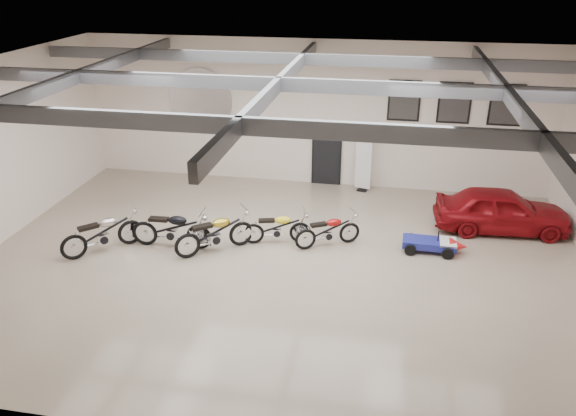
% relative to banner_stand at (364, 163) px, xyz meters
% --- Properties ---
extents(floor, '(16.00, 12.00, 0.01)m').
position_rel_banner_stand_xyz_m(floor, '(-1.82, -5.50, -1.00)').
color(floor, tan).
rests_on(floor, ground).
extents(ceiling, '(16.00, 12.00, 0.01)m').
position_rel_banner_stand_xyz_m(ceiling, '(-1.82, -5.50, 4.00)').
color(ceiling, gray).
rests_on(ceiling, back_wall).
extents(back_wall, '(16.00, 0.02, 5.00)m').
position_rel_banner_stand_xyz_m(back_wall, '(-1.82, 0.50, 1.50)').
color(back_wall, '#F2E1D0').
rests_on(back_wall, floor).
extents(ceiling_beams, '(15.80, 11.80, 0.32)m').
position_rel_banner_stand_xyz_m(ceiling_beams, '(-1.82, -5.50, 3.75)').
color(ceiling_beams, '#53565B').
rests_on(ceiling_beams, ceiling).
extents(door, '(0.92, 0.08, 2.10)m').
position_rel_banner_stand_xyz_m(door, '(-1.32, 0.45, 0.05)').
color(door, black).
rests_on(door, back_wall).
extents(logo_plaque, '(2.30, 0.06, 1.16)m').
position_rel_banner_stand_xyz_m(logo_plaque, '(-5.82, 0.45, 1.80)').
color(logo_plaque, silver).
rests_on(logo_plaque, back_wall).
extents(poster_left, '(1.05, 0.08, 1.35)m').
position_rel_banner_stand_xyz_m(poster_left, '(1.18, 0.46, 2.10)').
color(poster_left, black).
rests_on(poster_left, back_wall).
extents(poster_mid, '(1.05, 0.08, 1.35)m').
position_rel_banner_stand_xyz_m(poster_mid, '(2.78, 0.46, 2.10)').
color(poster_mid, black).
rests_on(poster_mid, back_wall).
extents(poster_right, '(1.05, 0.08, 1.35)m').
position_rel_banner_stand_xyz_m(poster_right, '(4.38, 0.46, 2.10)').
color(poster_right, black).
rests_on(poster_right, back_wall).
extents(oil_sign, '(0.72, 0.10, 0.72)m').
position_rel_banner_stand_xyz_m(oil_sign, '(0.08, 0.45, 0.70)').
color(oil_sign, white).
rests_on(oil_sign, back_wall).
extents(banner_stand, '(0.58, 0.34, 2.01)m').
position_rel_banner_stand_xyz_m(banner_stand, '(0.00, 0.00, 0.00)').
color(banner_stand, white).
rests_on(banner_stand, floor).
extents(motorcycle_silver, '(2.05, 2.06, 1.15)m').
position_rel_banner_stand_xyz_m(motorcycle_silver, '(-6.71, -5.67, -0.43)').
color(motorcycle_silver, silver).
rests_on(motorcycle_silver, floor).
extents(motorcycle_black, '(2.25, 0.77, 1.16)m').
position_rel_banner_stand_xyz_m(motorcycle_black, '(-4.95, -5.08, -0.43)').
color(motorcycle_black, silver).
rests_on(motorcycle_black, floor).
extents(motorcycle_gold, '(2.18, 1.91, 1.16)m').
position_rel_banner_stand_xyz_m(motorcycle_gold, '(-3.70, -5.12, -0.43)').
color(motorcycle_gold, silver).
rests_on(motorcycle_gold, floor).
extents(motorcycle_yellow, '(1.98, 1.03, 0.98)m').
position_rel_banner_stand_xyz_m(motorcycle_yellow, '(-2.13, -4.31, -0.51)').
color(motorcycle_yellow, silver).
rests_on(motorcycle_yellow, floor).
extents(motorcycle_red, '(1.93, 1.41, 0.98)m').
position_rel_banner_stand_xyz_m(motorcycle_red, '(-0.70, -4.24, -0.52)').
color(motorcycle_red, silver).
rests_on(motorcycle_red, floor).
extents(go_kart, '(1.79, 0.85, 0.64)m').
position_rel_banner_stand_xyz_m(go_kart, '(2.23, -4.05, -0.69)').
color(go_kart, navy).
rests_on(go_kart, floor).
extents(vintage_car, '(1.75, 3.90, 1.30)m').
position_rel_banner_stand_xyz_m(vintage_car, '(4.18, -2.32, -0.35)').
color(vintage_car, maroon).
rests_on(vintage_car, floor).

